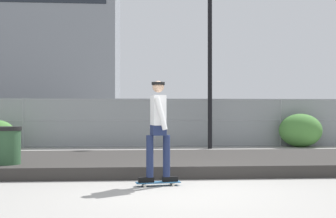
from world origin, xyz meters
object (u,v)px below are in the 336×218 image
object	(u,v)px
shrub_center	(301,130)
trash_bin	(7,151)
street_lamp	(210,25)
skater	(158,124)
skateboard	(158,183)
parked_car_near	(24,123)

from	to	relation	value
shrub_center	trash_bin	bearing A→B (deg)	-141.47
street_lamp	skater	bearing A→B (deg)	-106.24
skateboard	shrub_center	xyz separation A→B (m)	(5.93, 8.52, 0.58)
parked_car_near	skater	bearing A→B (deg)	-66.56
skateboard	skater	distance (m)	1.06
skater	trash_bin	distance (m)	3.40
skateboard	street_lamp	size ratio (longest dim) A/B	0.11
shrub_center	street_lamp	bearing A→B (deg)	-171.43
parked_car_near	trash_bin	distance (m)	11.38
parked_car_near	skateboard	bearing A→B (deg)	-66.56
skateboard	parked_car_near	xyz separation A→B (m)	(-5.42, 12.50, 0.78)
shrub_center	trash_bin	distance (m)	11.48
skater	parked_car_near	bearing A→B (deg)	113.44
skateboard	trash_bin	distance (m)	3.38
street_lamp	parked_car_near	size ratio (longest dim) A/B	1.65
skater	trash_bin	xyz separation A→B (m)	(-3.05, 1.37, -0.60)
skateboard	skater	bearing A→B (deg)	-116.57
skateboard	skater	world-z (taller)	skater
parked_car_near	trash_bin	xyz separation A→B (m)	(2.36, -11.13, -0.32)
parked_car_near	shrub_center	world-z (taller)	parked_car_near
skater	street_lamp	world-z (taller)	street_lamp
trash_bin	shrub_center	bearing A→B (deg)	38.53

